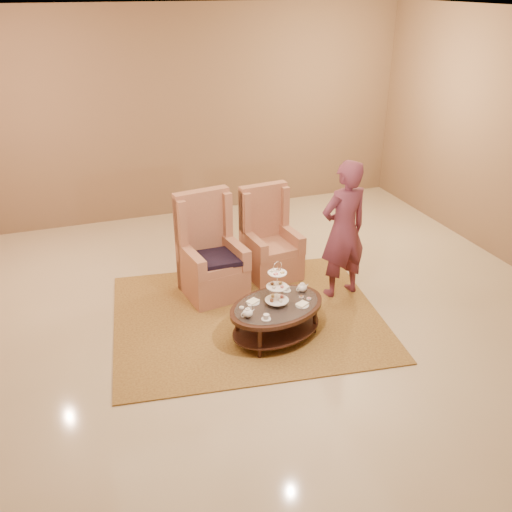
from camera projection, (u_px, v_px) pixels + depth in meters
name	position (u px, v px, depth m)	size (l,w,h in m)	color
ground	(263.00, 324.00, 6.99)	(8.00, 8.00, 0.00)	beige
ceiling	(263.00, 324.00, 6.99)	(8.00, 8.00, 0.02)	silver
wall_back	(181.00, 115.00, 9.61)	(8.00, 0.04, 3.50)	#87674A
rug	(247.00, 316.00, 7.14)	(3.60, 3.13, 0.02)	olive
tea_table	(277.00, 310.00, 6.58)	(1.38, 1.14, 1.00)	black
armchair_left	(210.00, 261.00, 7.51)	(0.85, 0.87, 1.38)	#B27153
armchair_right	(269.00, 246.00, 8.01)	(0.76, 0.78, 1.28)	#B27153
person	(344.00, 230.00, 7.27)	(0.73, 0.54, 1.85)	#602939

